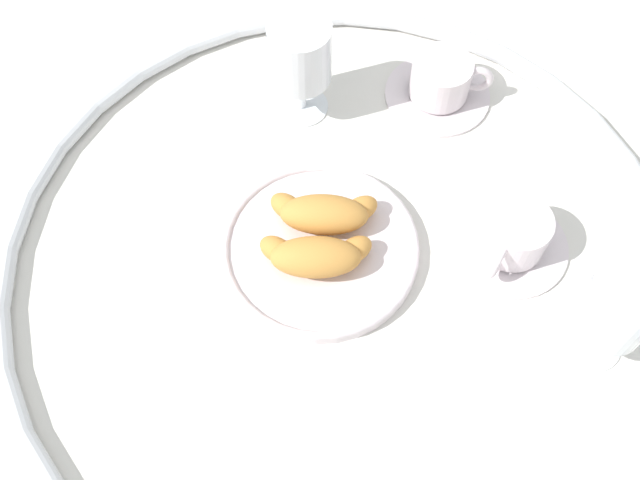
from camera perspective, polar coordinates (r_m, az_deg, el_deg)
The scene contains 9 objects.
ground_plane at distance 0.88m, azimuth 1.35°, elevation -1.85°, with size 2.20×2.20×0.00m, color silver.
table_chrome_rim at distance 0.87m, azimuth 1.37°, elevation -1.49°, with size 0.78×0.78×0.02m, color silver.
pastry_plate at distance 0.88m, azimuth -0.00°, elevation -0.63°, with size 0.23×0.23×0.02m.
croissant_large at distance 0.85m, azimuth -0.31°, elevation -1.15°, with size 0.12×0.10×0.04m.
croissant_small at distance 0.87m, azimuth 0.31°, elevation 2.00°, with size 0.13×0.09×0.04m.
coffee_cup_near at distance 1.01m, azimuth 8.90°, elevation 11.40°, with size 0.14×0.14×0.06m.
coffee_cup_far at distance 0.90m, azimuth 14.05°, elevation 0.23°, with size 0.14×0.14×0.06m.
juice_glass_left at distance 0.94m, azimuth -1.48°, elevation 13.38°, with size 0.08×0.08×0.14m.
juice_glass_right at distance 0.81m, azimuth 21.15°, elevation -4.66°, with size 0.08×0.08×0.14m.
Camera 1 is at (0.15, -0.38, 0.79)m, focal length 43.38 mm.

